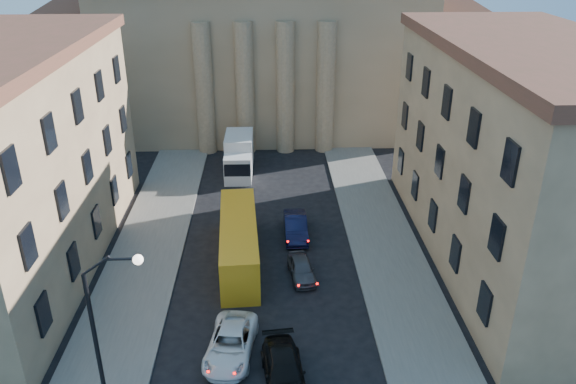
# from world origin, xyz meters

# --- Properties ---
(sidewalk_left) EXTENTS (5.00, 60.00, 0.15)m
(sidewalk_left) POSITION_xyz_m (-8.50, 18.00, 0.07)
(sidewalk_left) COLOR #5F5C56
(sidewalk_left) RESTS_ON ground
(sidewalk_right) EXTENTS (5.00, 60.00, 0.15)m
(sidewalk_right) POSITION_xyz_m (8.50, 18.00, 0.07)
(sidewalk_right) COLOR #5F5C56
(sidewalk_right) RESTS_ON ground
(church) EXTENTS (68.02, 28.76, 36.60)m
(church) POSITION_xyz_m (0.00, 55.47, 11.88)
(church) COLOR #846E51
(church) RESTS_ON ground
(building_right) EXTENTS (11.60, 26.60, 14.70)m
(building_right) POSITION_xyz_m (17.00, 22.00, 7.42)
(building_right) COLOR tan
(building_right) RESTS_ON ground
(street_lamp) EXTENTS (2.62, 0.44, 8.83)m
(street_lamp) POSITION_xyz_m (-6.97, 8.00, 5.29)
(street_lamp) COLOR black
(street_lamp) RESTS_ON ground
(car_left_mid) EXTENTS (3.03, 5.43, 1.43)m
(car_left_mid) POSITION_xyz_m (-1.98, 12.08, 0.72)
(car_left_mid) COLOR white
(car_left_mid) RESTS_ON ground
(car_right_mid) EXTENTS (2.56, 5.17, 1.45)m
(car_right_mid) POSITION_xyz_m (0.80, 9.89, 0.72)
(car_right_mid) COLOR black
(car_right_mid) RESTS_ON ground
(car_right_far) EXTENTS (1.96, 3.92, 1.28)m
(car_right_far) POSITION_xyz_m (2.24, 19.36, 0.64)
(car_right_far) COLOR #444348
(car_right_far) RESTS_ON ground
(car_right_distant) EXTENTS (1.70, 4.73, 1.55)m
(car_right_distant) POSITION_xyz_m (2.15, 24.84, 0.78)
(car_right_distant) COLOR black
(car_right_distant) RESTS_ON ground
(city_bus) EXTENTS (3.03, 10.80, 3.01)m
(city_bus) POSITION_xyz_m (-1.90, 21.53, 1.62)
(city_bus) COLOR orange
(city_bus) RESTS_ON ground
(box_truck) EXTENTS (2.56, 6.34, 3.47)m
(box_truck) POSITION_xyz_m (-2.54, 37.10, 1.64)
(box_truck) COLOR silver
(box_truck) RESTS_ON ground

